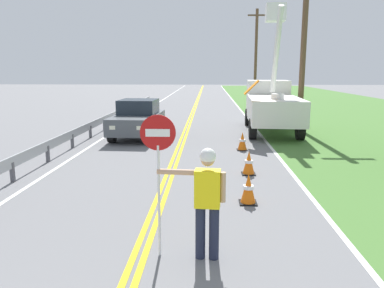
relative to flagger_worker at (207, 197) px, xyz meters
The scene contains 14 objects.
centerline_yellow_left 15.48m from the flagger_worker, 94.43° to the left, with size 0.11×110.00×0.01m, color yellow.
centerline_yellow_right 15.47m from the flagger_worker, 93.76° to the left, with size 0.11×110.00×0.01m, color yellow.
edge_line_right 15.64m from the flagger_worker, 80.79° to the left, with size 0.12×110.00×0.01m, color silver.
edge_line_left 16.14m from the flagger_worker, 106.98° to the left, with size 0.12×110.00×0.01m, color silver.
flagger_worker is the anchor object (origin of this frame).
stop_sign_paddle 1.02m from the flagger_worker, behind, with size 0.56×0.04×2.33m.
utility_bucket_truck 13.69m from the flagger_worker, 76.71° to the left, with size 2.99×6.92×6.06m.
oncoming_sedan_nearest 11.54m from the flagger_worker, 105.95° to the left, with size 2.06×4.18×1.70m.
utility_pole_near 14.62m from the flagger_worker, 71.04° to the left, with size 1.80×0.28×7.77m.
utility_pole_mid 33.26m from the flagger_worker, 81.89° to the left, with size 1.80×0.28×8.86m.
traffic_cone_lead 2.85m from the flagger_worker, 70.14° to the left, with size 0.40×0.40×0.70m.
traffic_cone_mid 5.25m from the flagger_worker, 76.61° to the left, with size 0.40×0.40×0.70m.
traffic_cone_tail 8.59m from the flagger_worker, 81.15° to the left, with size 0.40×0.40×0.70m.
guardrail_left_shoulder 13.13m from the flagger_worker, 113.84° to the left, with size 0.10×32.00×0.71m.
Camera 1 is at (1.12, -1.04, 3.00)m, focal length 35.14 mm.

